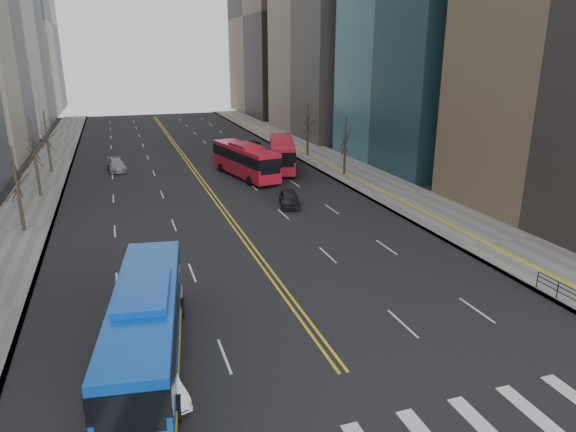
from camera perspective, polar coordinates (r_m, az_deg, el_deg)
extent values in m
cube|color=slate|center=(64.54, 5.62, 5.66)|extent=(7.00, 130.00, 0.15)
cube|color=slate|center=(59.61, -25.82, 2.95)|extent=(5.00, 130.00, 0.15)
cube|color=silver|center=(21.96, 21.25, -21.36)|extent=(0.70, 4.00, 0.01)
cube|color=silver|center=(23.34, 26.02, -19.45)|extent=(0.70, 4.00, 0.01)
cube|color=gold|center=(69.36, -11.43, 6.17)|extent=(0.15, 100.00, 0.01)
cube|color=gold|center=(69.41, -11.11, 6.20)|extent=(0.15, 100.00, 0.01)
cube|color=gray|center=(139.22, -28.61, 18.36)|extent=(18.00, 30.00, 40.00)
cube|color=brown|center=(121.71, -0.65, 21.24)|extent=(18.00, 30.00, 42.00)
cylinder|color=black|center=(32.93, 27.76, -7.30)|extent=(0.06, 0.06, 1.00)
cylinder|color=black|center=(33.86, 25.97, -6.37)|extent=(0.06, 0.06, 1.00)
cylinder|color=#2B231A|center=(44.74, -27.53, 0.58)|extent=(0.28, 0.28, 3.60)
cylinder|color=#2B231A|center=(55.26, -26.02, 3.95)|extent=(0.28, 0.28, 4.00)
cylinder|color=#2B231A|center=(65.99, -24.95, 5.98)|extent=(0.28, 0.28, 3.80)
cylinder|color=#2B231A|center=(59.14, 6.31, 6.19)|extent=(0.28, 0.28, 3.50)
cylinder|color=#2B231A|center=(70.00, 2.18, 8.17)|extent=(0.28, 0.28, 3.75)
cube|color=#0B41A6|center=(24.09, -15.44, -11.60)|extent=(4.52, 13.13, 3.08)
cube|color=black|center=(23.81, -15.56, -10.37)|extent=(4.59, 13.16, 1.10)
cube|color=#0B41A6|center=(23.35, -15.77, -8.08)|extent=(2.78, 4.77, 0.40)
cube|color=#DC9C0B|center=(24.76, -15.18, -14.32)|extent=(4.59, 13.16, 0.35)
cylinder|color=black|center=(21.61, -19.80, -20.24)|extent=(0.44, 1.03, 1.00)
cylinder|color=black|center=(21.28, -12.22, -20.14)|extent=(0.44, 1.03, 1.00)
cylinder|color=black|center=(28.51, -17.27, -10.13)|extent=(0.44, 1.03, 1.00)
cylinder|color=black|center=(28.27, -11.80, -9.92)|extent=(0.44, 1.03, 1.00)
cube|color=red|center=(58.10, -4.78, 6.19)|extent=(5.07, 12.25, 3.12)
cube|color=black|center=(57.98, -4.79, 6.76)|extent=(5.13, 12.28, 1.11)
cube|color=red|center=(57.79, -4.82, 7.81)|extent=(2.97, 4.53, 0.40)
cylinder|color=black|center=(54.47, -4.28, 3.91)|extent=(0.50, 1.04, 1.00)
cylinder|color=black|center=(55.67, -1.77, 4.25)|extent=(0.50, 1.04, 1.00)
cylinder|color=black|center=(61.26, -7.45, 5.35)|extent=(0.50, 1.04, 1.00)
cylinder|color=black|center=(62.33, -5.14, 5.64)|extent=(0.50, 1.04, 1.00)
cube|color=red|center=(62.25, -0.69, 7.01)|extent=(5.86, 12.14, 3.10)
cube|color=black|center=(62.15, -0.70, 7.54)|extent=(5.93, 12.18, 1.10)
cube|color=red|center=(61.97, -0.70, 8.51)|extent=(3.22, 4.58, 0.40)
cylinder|color=black|center=(58.79, -1.88, 4.97)|extent=(0.56, 1.04, 1.00)
cylinder|color=black|center=(58.88, 0.75, 5.00)|extent=(0.56, 1.04, 1.00)
cylinder|color=black|center=(66.22, -1.97, 6.41)|extent=(0.56, 1.04, 1.00)
cylinder|color=black|center=(66.30, 0.37, 6.44)|extent=(0.56, 1.04, 1.00)
imported|color=white|center=(22.54, -14.20, -17.51)|extent=(2.28, 4.00, 1.25)
imported|color=black|center=(46.98, 0.14, 2.00)|extent=(2.69, 4.55, 1.45)
imported|color=gray|center=(64.59, -18.52, 5.38)|extent=(2.35, 4.81, 1.35)
imported|color=black|center=(74.48, -4.11, 7.77)|extent=(3.95, 5.30, 1.34)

